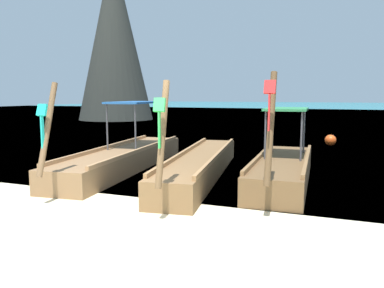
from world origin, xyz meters
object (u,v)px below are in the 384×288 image
(longtail_boat_green_ribbon, at_px, (201,165))
(karst_rock, at_px, (114,38))
(mooring_buoy_near, at_px, (330,140))
(longtail_boat_red_ribbon, at_px, (283,169))
(longtail_boat_turquoise_ribbon, at_px, (124,157))

(longtail_boat_green_ribbon, height_order, karst_rock, karst_rock)
(longtail_boat_green_ribbon, height_order, mooring_buoy_near, longtail_boat_green_ribbon)
(karst_rock, bearing_deg, longtail_boat_green_ribbon, -52.63)
(longtail_boat_red_ribbon, relative_size, mooring_buoy_near, 11.56)
(longtail_boat_green_ribbon, relative_size, karst_rock, 0.50)
(longtail_boat_green_ribbon, distance_m, karst_rock, 26.98)
(karst_rock, height_order, mooring_buoy_near, karst_rock)
(longtail_boat_green_ribbon, relative_size, mooring_buoy_near, 15.31)
(longtail_boat_turquoise_ribbon, bearing_deg, longtail_boat_red_ribbon, -2.16)
(longtail_boat_turquoise_ribbon, height_order, longtail_boat_green_ribbon, longtail_boat_green_ribbon)
(longtail_boat_turquoise_ribbon, height_order, longtail_boat_red_ribbon, longtail_boat_red_ribbon)
(longtail_boat_turquoise_ribbon, distance_m, longtail_boat_red_ribbon, 4.73)
(longtail_boat_green_ribbon, distance_m, mooring_buoy_near, 8.67)
(longtail_boat_green_ribbon, distance_m, longtail_boat_red_ribbon, 2.21)
(longtail_boat_turquoise_ribbon, height_order, karst_rock, karst_rock)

